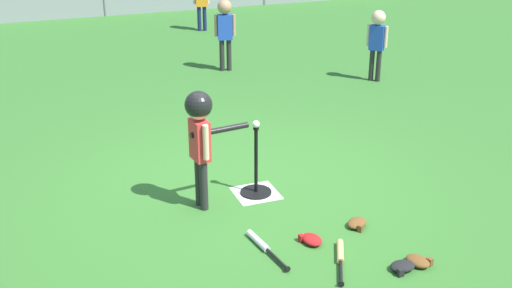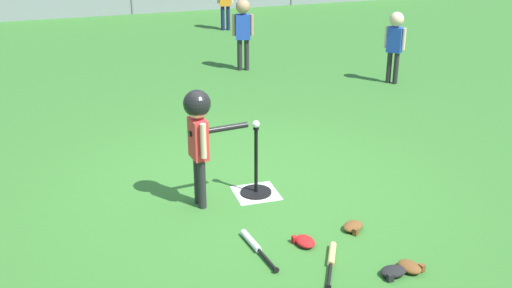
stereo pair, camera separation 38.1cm
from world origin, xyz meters
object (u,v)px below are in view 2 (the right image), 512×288
Objects in this scene: baseball_on_tee at (256,124)px; fielder_deep_center at (395,38)px; glove_near_bats at (393,272)px; spare_bat_silver at (254,245)px; batting_tee at (256,183)px; glove_by_plate at (305,241)px; glove_tossed_aside at (410,267)px; batter_child at (198,125)px; spare_bat_wood at (331,259)px; glove_outfield_drop at (353,226)px; fielder_near_right at (243,25)px.

fielder_deep_center reaches higher than baseball_on_tee.
baseball_on_tee is 0.33× the size of glove_near_bats.
batting_tee is at bearing 71.93° from spare_bat_silver.
fielder_deep_center is at bearing 61.85° from glove_near_bats.
spare_bat_silver is 0.45m from glove_by_plate.
glove_tossed_aside is at bearing -32.48° from spare_bat_silver.
spare_bat_silver is at bearing 169.11° from glove_by_plate.
glove_by_plate is (0.71, -1.00, -0.81)m from batter_child.
batter_child is at bearing 122.00° from spare_bat_wood.
batter_child is 1.99× the size of spare_bat_wood.
glove_tossed_aside is (0.57, -0.31, 0.01)m from spare_bat_wood.
glove_near_bats is (1.23, -1.66, -0.81)m from batter_child.
batter_child is 1.47m from glove_by_plate.
glove_near_bats reaches higher than spare_bat_silver.
batting_tee is 1.21× the size of spare_bat_wood.
glove_by_plate is 0.83m from glove_near_bats.
batting_tee is 1.07× the size of spare_bat_silver.
glove_tossed_aside is 0.95× the size of glove_outfield_drop.
spare_bat_wood is 2.21× the size of glove_outfield_drop.
spare_bat_silver is (-0.32, -0.99, -0.09)m from batting_tee.
batting_tee reaches higher than glove_by_plate.
glove_near_bats is (-2.53, -4.74, -0.69)m from fielder_deep_center.
glove_tossed_aside is (1.13, -0.72, 0.01)m from spare_bat_silver.
fielder_deep_center is at bearing 43.48° from baseball_on_tee.
spare_bat_wood is at bearing -58.00° from batter_child.
glove_by_plate and glove_near_bats have the same top height.
spare_bat_wood is (0.56, -0.40, -0.00)m from spare_bat_silver.
glove_near_bats and glove_outfield_drop have the same top height.
batting_tee is at bearing 96.14° from glove_by_plate.
fielder_deep_center is 4.13× the size of glove_outfield_drop.
batter_child is at bearing -172.72° from batting_tee.
batter_child reaches higher than glove_tossed_aside.
spare_bat_silver is at bearing -108.07° from baseball_on_tee.
fielder_deep_center is (3.17, 3.00, -0.04)m from baseball_on_tee.
batter_child reaches higher than batting_tee.
batter_child reaches higher than fielder_deep_center.
baseball_on_tee is 0.32× the size of glove_by_plate.
spare_bat_wood is at bearing 140.05° from glove_near_bats.
spare_bat_wood is (0.23, -1.40, -0.09)m from batting_tee.
batting_tee is 1.05m from spare_bat_silver.
fielder_near_right is 5.63m from glove_by_plate.
spare_bat_silver is at bearing -73.77° from batter_child.
batting_tee is 1.85m from glove_near_bats.
glove_outfield_drop is (1.23, -0.89, -0.81)m from batter_child.
glove_near_bats is at bearing -39.95° from spare_bat_wood.
baseball_on_tee reaches higher than glove_near_bats.
glove_by_plate is 0.91× the size of glove_tossed_aside.
glove_near_bats is at bearing -37.63° from spare_bat_silver.
batting_tee is 4.60m from fielder_near_right.
fielder_near_right is at bearing 75.48° from batting_tee.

